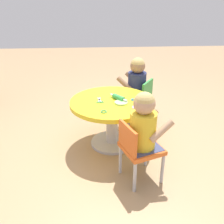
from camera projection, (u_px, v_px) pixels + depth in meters
ground_plane at (112, 143)px, 2.73m from camera, size 10.00×10.00×0.00m
craft_table at (112, 112)px, 2.57m from camera, size 0.83×0.83×0.49m
child_chair_left at (138, 148)px, 2.10m from camera, size 0.39×0.39×0.54m
seated_child_left at (144, 123)px, 2.02m from camera, size 0.37×0.42×0.51m
child_chair_right at (139, 99)px, 3.05m from camera, size 0.41×0.41×0.54m
seated_child_right at (137, 80)px, 2.97m from camera, size 0.41×0.44×0.51m
rolling_pin at (119, 98)px, 2.52m from camera, size 0.20×0.16×0.05m
craft_scissors at (100, 101)px, 2.50m from camera, size 0.14×0.08×0.01m
playdough_blob_0 at (137, 108)px, 2.34m from camera, size 0.09×0.09×0.02m
playdough_blob_1 at (121, 103)px, 2.46m from camera, size 0.13×0.13×0.02m
cookie_cutter_0 at (133, 100)px, 2.53m from camera, size 0.05×0.05×0.01m
cookie_cutter_1 at (135, 113)px, 2.26m from camera, size 0.07×0.07×0.01m
cookie_cutter_2 at (104, 112)px, 2.28m from camera, size 0.06×0.06×0.01m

